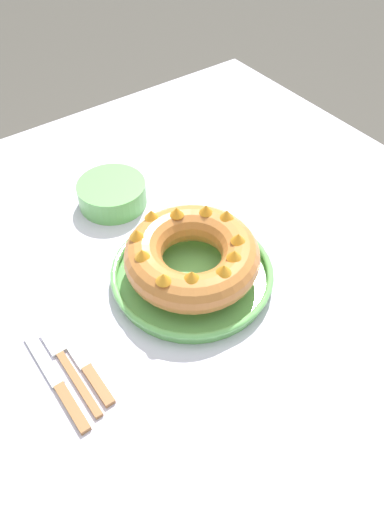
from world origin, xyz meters
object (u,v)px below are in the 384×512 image
object	(u,v)px
serving_dish	(192,274)
cake_knife	(87,369)
side_bowl	(112,194)
bundt_cake	(192,255)
serving_knife	(60,387)
fork	(67,365)

from	to	relation	value
serving_dish	cake_knife	bearing A→B (deg)	-167.20
side_bowl	bundt_cake	bearing A→B (deg)	-88.03
serving_knife	serving_dish	bearing A→B (deg)	14.68
serving_dish	side_bowl	distance (m)	0.27
bundt_cake	fork	bearing A→B (deg)	-173.36
side_bowl	fork	bearing A→B (deg)	-130.30
fork	cake_knife	world-z (taller)	cake_knife
serving_dish	fork	distance (m)	0.26
bundt_cake	side_bowl	bearing A→B (deg)	91.97
fork	serving_knife	distance (m)	0.04
serving_knife	cake_knife	size ratio (longest dim) A/B	1.16
serving_knife	bundt_cake	bearing A→B (deg)	14.69
serving_dish	fork	world-z (taller)	serving_dish
bundt_cake	serving_knife	size ratio (longest dim) A/B	1.19
serving_dish	fork	bearing A→B (deg)	-173.38
bundt_cake	cake_knife	world-z (taller)	bundt_cake
bundt_cake	cake_knife	xyz separation A→B (m)	(-0.24, -0.05, -0.06)
serving_knife	side_bowl	size ratio (longest dim) A/B	1.41
serving_knife	side_bowl	world-z (taller)	side_bowl
serving_dish	fork	size ratio (longest dim) A/B	1.60
fork	serving_knife	xyz separation A→B (m)	(-0.03, -0.03, 0.00)
serving_dish	side_bowl	bearing A→B (deg)	91.99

